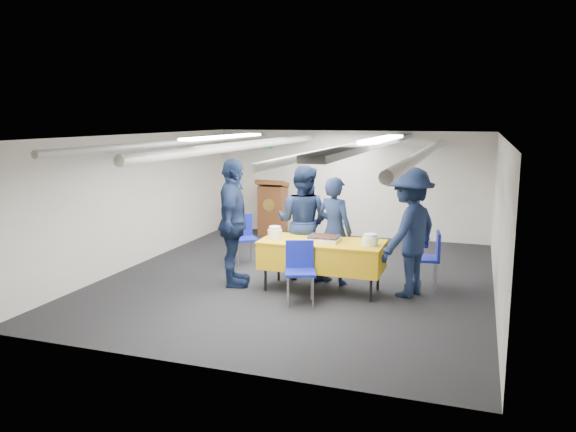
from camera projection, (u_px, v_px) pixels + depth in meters
The scene contains 14 objects.
ground at pixel (300, 278), 9.18m from camera, with size 7.00×7.00×0.00m, color black.
room_shell at pixel (313, 165), 9.21m from camera, with size 6.00×7.00×2.30m.
serving_table at pixel (322, 255), 8.40m from camera, with size 1.84×0.83×0.77m.
sheet_cake at pixel (324, 238), 8.35m from camera, with size 0.47×0.36×0.08m.
plate_stack_left at pixel (275, 233), 8.53m from camera, with size 0.22×0.22×0.18m.
plate_stack_right at pixel (370, 240), 8.07m from camera, with size 0.23×0.23×0.17m.
podium at pixel (273, 207), 12.42m from camera, with size 0.62×0.53×1.25m.
chair_near at pixel (300, 265), 7.90m from camera, with size 0.54×0.54×0.87m.
chair_right at pixel (431, 254), 8.57m from camera, with size 0.48×0.48×0.87m.
chair_left at pixel (243, 234), 10.04m from camera, with size 0.59×0.59×0.87m.
sailor_a at pixel (334, 231), 8.75m from camera, with size 0.62×0.40×1.69m, color black.
sailor_b at pixel (303, 222), 9.06m from camera, with size 0.89×0.69×1.84m, color black.
sailor_c at pixel (233, 223), 8.60m from camera, with size 1.16×0.48×1.98m, color black.
sailor_d at pixel (409, 232), 8.13m from camera, with size 1.22×0.70×1.89m, color black.
Camera 1 is at (2.68, -8.45, 2.60)m, focal length 35.00 mm.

